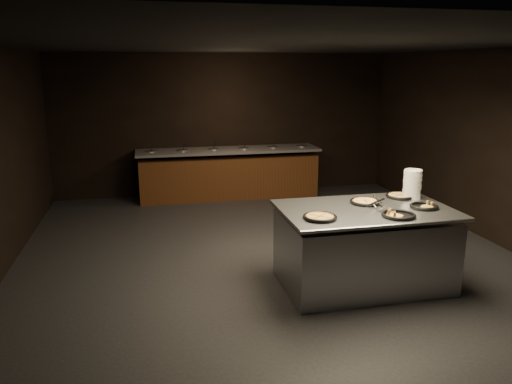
% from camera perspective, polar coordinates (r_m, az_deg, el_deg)
% --- Properties ---
extents(room, '(7.02, 8.02, 2.92)m').
position_cam_1_polar(room, '(6.64, 1.85, 3.95)').
color(room, black).
rests_on(room, ground).
extents(salad_bar, '(3.70, 0.83, 1.18)m').
position_cam_1_polar(salad_bar, '(10.26, -3.10, 1.81)').
color(salad_bar, '#542A13').
rests_on(salad_bar, ground).
extents(serving_counter, '(2.05, 1.31, 0.98)m').
position_cam_1_polar(serving_counter, '(6.26, 12.17, -6.34)').
color(serving_counter, silver).
rests_on(serving_counter, ground).
extents(plate_stack, '(0.23, 0.23, 0.36)m').
position_cam_1_polar(plate_stack, '(6.70, 17.44, 0.87)').
color(plate_stack, silver).
rests_on(plate_stack, serving_counter).
extents(pan_veggie_whole, '(0.38, 0.38, 0.04)m').
position_cam_1_polar(pan_veggie_whole, '(5.60, 7.31, -2.85)').
color(pan_veggie_whole, black).
rests_on(pan_veggie_whole, serving_counter).
extents(pan_cheese_whole, '(0.39, 0.39, 0.04)m').
position_cam_1_polar(pan_cheese_whole, '(6.32, 12.42, -1.09)').
color(pan_cheese_whole, black).
rests_on(pan_cheese_whole, serving_counter).
extents(pan_cheese_slices_a, '(0.36, 0.36, 0.04)m').
position_cam_1_polar(pan_cheese_slices_a, '(6.72, 16.11, -0.42)').
color(pan_cheese_slices_a, black).
rests_on(pan_cheese_slices_a, serving_counter).
extents(pan_cheese_slices_b, '(0.38, 0.38, 0.04)m').
position_cam_1_polar(pan_cheese_slices_b, '(5.86, 15.99, -2.53)').
color(pan_cheese_slices_b, black).
rests_on(pan_cheese_slices_b, serving_counter).
extents(pan_veggie_slices, '(0.34, 0.34, 0.04)m').
position_cam_1_polar(pan_veggie_slices, '(6.31, 18.65, -1.56)').
color(pan_veggie_slices, black).
rests_on(pan_veggie_slices, serving_counter).
extents(server_left, '(0.14, 0.32, 0.16)m').
position_cam_1_polar(server_left, '(6.10, 13.49, -1.16)').
color(server_left, silver).
rests_on(server_left, serving_counter).
extents(server_right, '(0.32, 0.23, 0.17)m').
position_cam_1_polar(server_right, '(5.98, 13.93, -1.44)').
color(server_right, silver).
rests_on(server_right, serving_counter).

